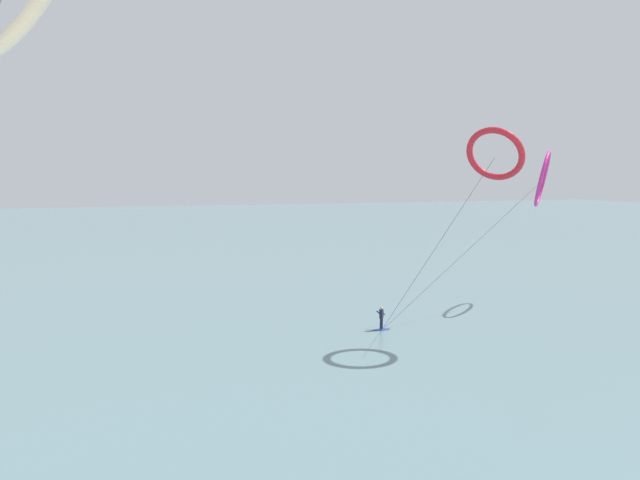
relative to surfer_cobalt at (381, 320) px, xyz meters
name	(u,v)px	position (x,y,z in m)	size (l,w,h in m)	color
sea_water	(201,230)	(-7.78, 74.74, -0.78)	(400.00, 200.00, 0.08)	slate
surfer_cobalt	(381,320)	(0.00, 0.00, 0.00)	(1.40, 0.73, 1.70)	#2647B7
kite_crimson	(495,154)	(5.82, -4.26, 11.60)	(7.79, 6.47, 14.17)	red
kite_magenta	(542,179)	(16.45, 3.49, 10.01)	(18.57, 5.63, 13.25)	#CC288E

